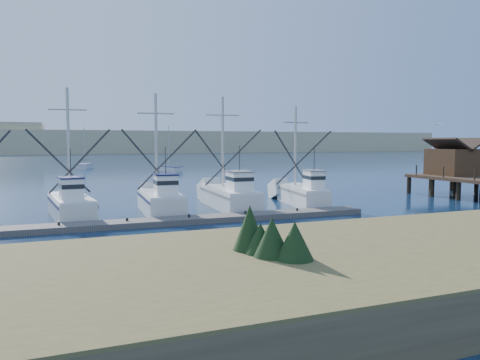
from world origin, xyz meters
The scene contains 8 objects.
ground centered at (0.00, 0.00, 0.00)m, with size 500.00×500.00×0.00m, color #0D223B.
shore_bank centered at (-8.00, -10.00, 0.80)m, with size 40.00×10.00×1.60m, color #4C422D.
floating_dock centered at (-8.32, 6.18, 0.18)m, with size 27.67×1.84×0.37m, color #5F5955.
dune_ridge centered at (0.00, 210.00, 5.00)m, with size 360.00×60.00×10.00m, color tan.
trawler_fleet centered at (-7.85, 11.10, 0.96)m, with size 27.94×9.05×9.16m.
sailboat_near centered at (3.20, 57.39, 0.50)m, with size 3.82×5.50×8.10m.
sailboat_far centered at (-10.07, 72.26, 0.49)m, with size 3.42×6.49×8.10m.
flying_gull centered at (17.94, 10.58, 6.93)m, with size 0.99×0.18×0.18m.
Camera 1 is at (-15.38, -23.34, 5.35)m, focal length 35.00 mm.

